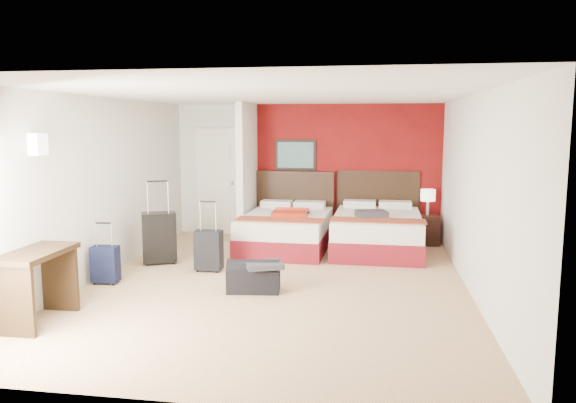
% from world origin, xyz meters
% --- Properties ---
extents(ground, '(6.50, 6.50, 0.00)m').
position_xyz_m(ground, '(0.00, 0.00, 0.00)').
color(ground, '#D5B083').
rests_on(ground, ground).
extents(room_walls, '(5.02, 6.52, 2.50)m').
position_xyz_m(room_walls, '(-1.40, 1.42, 1.26)').
color(room_walls, silver).
rests_on(room_walls, ground).
extents(red_accent_panel, '(3.50, 0.04, 2.50)m').
position_xyz_m(red_accent_panel, '(0.75, 3.23, 1.25)').
color(red_accent_panel, maroon).
rests_on(red_accent_panel, ground).
extents(partition_wall, '(0.12, 1.20, 2.50)m').
position_xyz_m(partition_wall, '(-1.00, 2.61, 1.25)').
color(partition_wall, silver).
rests_on(partition_wall, ground).
extents(entry_door, '(0.82, 0.06, 2.05)m').
position_xyz_m(entry_door, '(-1.75, 3.20, 1.02)').
color(entry_door, silver).
rests_on(entry_door, ground).
extents(bed_left, '(1.47, 2.05, 0.60)m').
position_xyz_m(bed_left, '(-0.20, 2.05, 0.30)').
color(bed_left, white).
rests_on(bed_left, ground).
extents(bed_right, '(1.48, 2.09, 0.62)m').
position_xyz_m(bed_right, '(1.34, 2.13, 0.31)').
color(bed_right, white).
rests_on(bed_right, ground).
extents(red_suitcase_open, '(0.57, 0.78, 0.10)m').
position_xyz_m(red_suitcase_open, '(-0.10, 1.95, 0.65)').
color(red_suitcase_open, '#A01F0D').
rests_on(red_suitcase_open, bed_left).
extents(jacket_bundle, '(0.55, 0.49, 0.11)m').
position_xyz_m(jacket_bundle, '(1.24, 1.83, 0.68)').
color(jacket_bundle, '#3A3A3F').
rests_on(jacket_bundle, bed_right).
extents(nightstand, '(0.41, 0.41, 0.53)m').
position_xyz_m(nightstand, '(2.22, 2.78, 0.26)').
color(nightstand, black).
rests_on(nightstand, ground).
extents(table_lamp, '(0.33, 0.33, 0.46)m').
position_xyz_m(table_lamp, '(2.22, 2.78, 0.76)').
color(table_lamp, white).
rests_on(table_lamp, nightstand).
extents(suitcase_black, '(0.59, 0.49, 0.76)m').
position_xyz_m(suitcase_black, '(-1.96, 0.77, 0.38)').
color(suitcase_black, black).
rests_on(suitcase_black, ground).
extents(suitcase_charcoal, '(0.39, 0.24, 0.57)m').
position_xyz_m(suitcase_charcoal, '(-1.08, 0.46, 0.28)').
color(suitcase_charcoal, black).
rests_on(suitcase_charcoal, ground).
extents(suitcase_navy, '(0.36, 0.23, 0.48)m').
position_xyz_m(suitcase_navy, '(-2.26, -0.37, 0.24)').
color(suitcase_navy, '#101732').
rests_on(suitcase_navy, ground).
extents(duffel_bag, '(0.70, 0.43, 0.34)m').
position_xyz_m(duffel_bag, '(-0.22, -0.40, 0.17)').
color(duffel_bag, black).
rests_on(duffel_bag, ground).
extents(jacket_draped, '(0.56, 0.52, 0.06)m').
position_xyz_m(jacket_draped, '(-0.07, -0.45, 0.37)').
color(jacket_draped, '#323236').
rests_on(jacket_draped, duffel_bag).
extents(desk, '(0.48, 0.96, 0.79)m').
position_xyz_m(desk, '(-2.25, -1.84, 0.40)').
color(desk, '#301F10').
rests_on(desk, ground).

